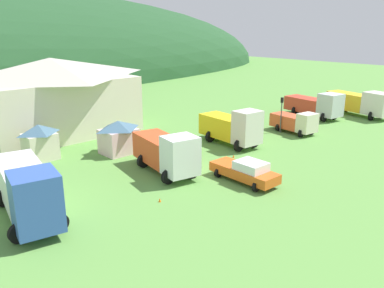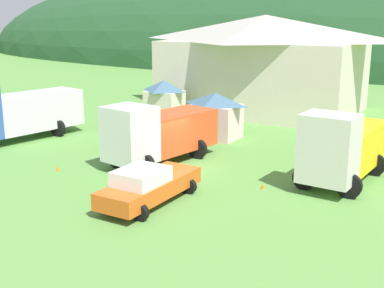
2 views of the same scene
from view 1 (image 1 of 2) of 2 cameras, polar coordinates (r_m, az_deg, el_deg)
name	(u,v)px [view 1 (image 1 of 2)]	position (r m, az deg, el deg)	size (l,w,h in m)	color
ground_plane	(182,169)	(31.13, -1.42, -3.72)	(200.00, 200.00, 0.00)	#5B9342
depot_building	(53,95)	(43.56, -19.55, 6.75)	(16.10, 11.62, 7.82)	beige
play_shed_cream	(40,142)	(35.35, -21.28, 0.33)	(2.69, 2.30, 3.07)	beige
play_shed_pink	(119,137)	(35.29, -10.63, 1.07)	(3.16, 2.65, 2.95)	beige
box_truck_blue	(27,189)	(24.70, -22.86, -6.05)	(4.13, 8.71, 3.68)	#3356AD
heavy_rig_white	(167,152)	(29.95, -3.69, -1.11)	(3.91, 7.11, 3.38)	white
flatbed_truck_yellow	(233,127)	(37.31, 5.92, 2.51)	(3.52, 6.70, 3.62)	silver
light_truck_cream	(295,122)	(42.88, 14.79, 3.12)	(2.87, 5.20, 2.35)	beige
tow_truck_silver	(316,105)	(50.83, 17.60, 5.47)	(3.81, 7.53, 3.24)	silver
heavy_rig_striped	(361,102)	(53.77, 23.38, 5.58)	(4.23, 8.76, 3.26)	silver
service_pickup_orange	(245,171)	(28.71, 7.78, -3.92)	(2.44, 5.39, 1.66)	#DC5A1B
traffic_light_east	(281,111)	(42.44, 12.87, 4.71)	(0.20, 0.32, 3.77)	#4C4C51
traffic_cone_near_pickup	(233,158)	(34.04, 6.05, -1.99)	(0.36, 0.36, 0.55)	orange
traffic_cone_mid_row	(160,202)	(25.69, -4.70, -8.39)	(0.36, 0.36, 0.55)	orange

